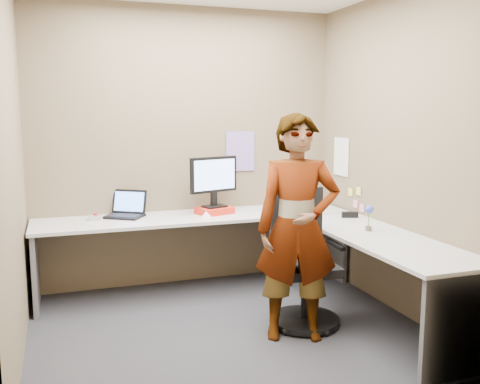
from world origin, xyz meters
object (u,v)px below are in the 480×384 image
object	(u,v)px
person	(297,228)
monitor	(214,177)
desk	(261,241)
office_chair	(302,270)

from	to	relation	value
person	monitor	bearing A→B (deg)	118.97
monitor	desk	bearing A→B (deg)	-86.54
desk	office_chair	size ratio (longest dim) A/B	2.79
desk	monitor	world-z (taller)	monitor
monitor	person	size ratio (longest dim) A/B	0.29
desk	office_chair	distance (m)	0.51
office_chair	person	bearing A→B (deg)	-119.42
desk	office_chair	bearing A→B (deg)	-68.30
office_chair	person	distance (m)	0.50
desk	monitor	xyz separation A→B (m)	(-0.25, 0.63, 0.49)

